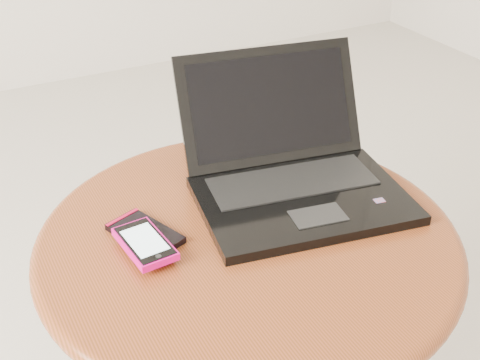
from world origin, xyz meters
TOP-DOWN VIEW (x-y plane):
  - table at (0.11, 0.07)m, footprint 0.63×0.63m
  - laptop at (0.23, 0.14)m, footprint 0.36×0.36m
  - phone_black at (-0.03, 0.13)m, footprint 0.09×0.13m
  - phone_pink at (-0.04, 0.10)m, footprint 0.06×0.11m

SIDE VIEW (x-z plane):
  - table at x=0.11m, z-range 0.14..0.64m
  - phone_black at x=-0.03m, z-range 0.50..0.51m
  - phone_pink at x=-0.04m, z-range 0.51..0.52m
  - laptop at x=0.23m, z-range 0.44..0.63m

